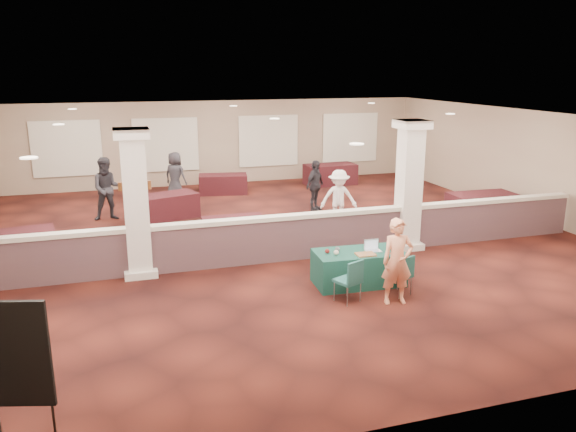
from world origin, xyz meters
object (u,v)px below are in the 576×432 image
object	(u,v)px
far_table_front_left	(15,246)
far_table_front_right	(482,206)
attendee_a	(108,189)
attendee_b	(339,198)
near_table	(358,268)
easel_board	(3,356)
woman	(397,261)
far_table_front_center	(234,230)
conf_chair_side	(351,278)
attendee_c	(315,186)
attendee_d	(175,176)
far_table_back_left	(166,206)
far_table_back_right	(330,174)
conf_chair_main	(402,272)
far_table_back_center	(223,184)

from	to	relation	value
far_table_front_left	far_table_front_right	bearing A→B (deg)	0.00
attendee_a	attendee_b	size ratio (longest dim) A/B	1.16
near_table	easel_board	world-z (taller)	easel_board
woman	far_table_front_center	distance (m)	5.30
woman	far_table_front_center	xyz separation A→B (m)	(-2.18, 4.81, -0.52)
near_table	conf_chair_side	xyz separation A→B (m)	(-0.55, -0.86, 0.16)
near_table	attendee_c	size ratio (longest dim) A/B	1.15
near_table	attendee_d	bearing A→B (deg)	110.27
far_table_back_left	attendee_c	bearing A→B (deg)	-4.77
attendee_d	far_table_back_right	bearing A→B (deg)	-132.66
far_table_front_center	far_table_back_right	xyz separation A→B (m)	(5.12, 6.20, 0.07)
far_table_front_left	near_table	bearing A→B (deg)	-27.46
attendee_c	conf_chair_side	bearing A→B (deg)	-144.43
attendee_c	conf_chair_main	bearing A→B (deg)	-135.69
attendee_a	near_table	bearing A→B (deg)	-57.69
far_table_front_center	far_table_back_center	bearing A→B (deg)	81.91
woman	far_table_back_right	distance (m)	11.40
near_table	attendee_b	distance (m)	4.51
conf_chair_side	attendee_b	xyz separation A→B (m)	(1.84, 5.16, 0.30)
far_table_front_left	conf_chair_main	bearing A→B (deg)	-30.62
attendee_a	attendee_b	xyz separation A→B (m)	(6.29, -2.63, -0.13)
easel_board	far_table_front_center	xyz separation A→B (m)	(4.21, 7.30, -0.87)
far_table_front_right	far_table_front_center	bearing A→B (deg)	180.00
far_table_front_left	far_table_front_center	world-z (taller)	far_table_front_left
far_table_front_center	far_table_back_left	size ratio (longest dim) A/B	0.87
far_table_back_center	attendee_b	distance (m)	5.73
conf_chair_main	far_table_back_left	bearing A→B (deg)	96.23
far_table_front_right	far_table_back_right	bearing A→B (deg)	111.36
conf_chair_side	far_table_back_left	distance (m)	7.96
woman	attendee_a	bearing A→B (deg)	130.77
attendee_c	attendee_d	distance (m)	4.98
far_table_front_center	far_table_back_center	distance (m)	5.87
woman	attendee_a	world-z (taller)	attendee_a
woman	far_table_front_left	distance (m)	8.82
easel_board	far_table_back_center	size ratio (longest dim) A/B	1.10
far_table_back_left	far_table_back_center	distance (m)	3.70
far_table_back_center	far_table_front_right	bearing A→B (deg)	-40.86
easel_board	far_table_back_left	xyz separation A→B (m)	(2.75, 10.20, -0.82)
conf_chair_side	far_table_front_right	xyz separation A→B (m)	(6.20, 4.55, -0.11)
conf_chair_side	far_table_front_left	bearing A→B (deg)	122.58
conf_chair_side	far_table_front_left	distance (m)	7.97
far_table_back_right	conf_chair_side	bearing A→B (deg)	-109.35
attendee_a	attendee_d	bearing A→B (deg)	41.09
attendee_b	conf_chair_main	bearing A→B (deg)	-84.29
attendee_a	attendee_c	xyz separation A→B (m)	(6.25, -0.73, -0.14)
far_table_back_right	attendee_b	world-z (taller)	attendee_b
attendee_a	far_table_front_left	bearing A→B (deg)	-126.42
far_table_front_left	attendee_b	xyz separation A→B (m)	(8.39, 0.61, 0.45)
conf_chair_side	far_table_front_center	size ratio (longest dim) A/B	0.54
far_table_back_left	far_table_front_right	bearing A→B (deg)	-17.86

